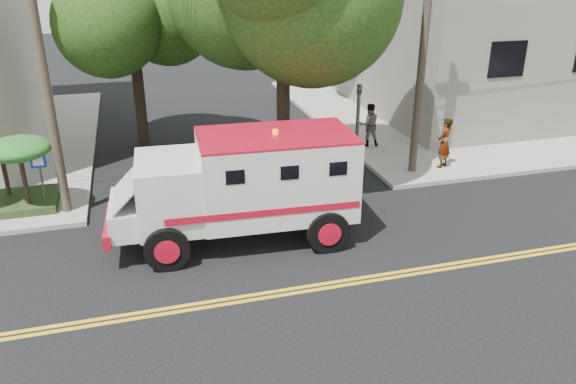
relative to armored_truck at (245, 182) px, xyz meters
name	(u,v)px	position (x,y,z in m)	size (l,w,h in m)	color
ground	(295,291)	(0.56, -2.96, -1.74)	(100.00, 100.00, 0.00)	black
sidewalk_ne	(472,108)	(14.06, 10.54, -1.66)	(17.00, 17.00, 0.15)	gray
building_right	(501,45)	(15.56, 11.04, 1.41)	(14.00, 12.00, 6.00)	#6B695C
utility_pole_left	(43,70)	(-5.04, 3.04, 2.76)	(0.28, 0.28, 9.00)	#382D23
utility_pole_right	(423,50)	(6.86, 3.24, 2.76)	(0.28, 0.28, 9.00)	#382D23
tree_left	(138,3)	(-2.11, 8.83, 3.99)	(4.48, 4.20, 7.70)	black
traffic_signal	(357,126)	(4.36, 2.64, 0.49)	(0.15, 0.18, 3.60)	#3F3F42
accessibility_sign	(41,174)	(-5.64, 3.22, -0.37)	(0.45, 0.10, 2.02)	#3F3F42
armored_truck	(245,182)	(0.00, 0.00, 0.00)	(6.83, 3.01, 3.05)	beige
pedestrian_a	(444,143)	(8.10, 3.29, -0.66)	(0.68, 0.45, 1.86)	gray
pedestrian_b	(369,125)	(6.45, 6.34, -0.71)	(0.86, 0.67, 1.76)	gray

